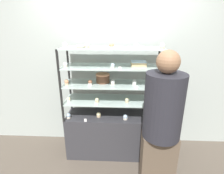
{
  "coord_description": "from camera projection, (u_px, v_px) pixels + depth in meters",
  "views": [
    {
      "loc": [
        0.11,
        -2.32,
        1.93
      ],
      "look_at": [
        0.0,
        0.0,
        1.11
      ],
      "focal_mm": 28.0,
      "sensor_mm": 36.0,
      "label": 1
    }
  ],
  "objects": [
    {
      "name": "ground_plane",
      "position": [
        112.0,
        151.0,
        2.83
      ],
      "size": [
        20.0,
        20.0,
        0.0
      ],
      "primitive_type": "plane",
      "color": "brown"
    },
    {
      "name": "cupcake_15",
      "position": [
        160.0,
        66.0,
        2.25
      ],
      "size": [
        0.05,
        0.05,
        0.07
      ],
      "color": "beige",
      "rests_on": "display_riser_upper"
    },
    {
      "name": "cupcake_19",
      "position": [
        136.0,
        46.0,
        2.14
      ],
      "size": [
        0.06,
        0.06,
        0.07
      ],
      "color": "white",
      "rests_on": "display_riser_top"
    },
    {
      "name": "cupcake_16",
      "position": [
        65.0,
        45.0,
        2.25
      ],
      "size": [
        0.06,
        0.06,
        0.07
      ],
      "color": "beige",
      "rests_on": "display_riser_top"
    },
    {
      "name": "cupcake_4",
      "position": [
        69.0,
        99.0,
        2.47
      ],
      "size": [
        0.05,
        0.05,
        0.07
      ],
      "color": "white",
      "rests_on": "display_riser_lower"
    },
    {
      "name": "price_tag_1",
      "position": [
        96.0,
        104.0,
        2.34
      ],
      "size": [
        0.04,
        0.0,
        0.04
      ],
      "color": "white",
      "rests_on": "display_riser_lower"
    },
    {
      "name": "price_tag_0",
      "position": [
        85.0,
        120.0,
        2.43
      ],
      "size": [
        0.04,
        0.0,
        0.04
      ],
      "color": "white",
      "rests_on": "display_base"
    },
    {
      "name": "cupcake_20",
      "position": [
        162.0,
        46.0,
        2.16
      ],
      "size": [
        0.06,
        0.06,
        0.07
      ],
      "color": "#CCB28C",
      "rests_on": "display_riser_top"
    },
    {
      "name": "cupcake_11",
      "position": [
        134.0,
        82.0,
        2.38
      ],
      "size": [
        0.06,
        0.06,
        0.07
      ],
      "color": "white",
      "rests_on": "display_riser_middle"
    },
    {
      "name": "cupcake_14",
      "position": [
        113.0,
        66.0,
        2.24
      ],
      "size": [
        0.05,
        0.05,
        0.07
      ],
      "color": "beige",
      "rests_on": "display_riser_upper"
    },
    {
      "name": "price_tag_3",
      "position": [
        120.0,
        68.0,
        2.16
      ],
      "size": [
        0.04,
        0.0,
        0.04
      ],
      "color": "white",
      "rests_on": "display_riser_upper"
    },
    {
      "name": "donut_glazed",
      "position": [
        80.0,
        46.0,
        2.29
      ],
      "size": [
        0.12,
        0.12,
        0.04
      ],
      "color": "#EFE5CC",
      "rests_on": "display_riser_top"
    },
    {
      "name": "cupcake_2",
      "position": [
        125.0,
        117.0,
        2.48
      ],
      "size": [
        0.06,
        0.06,
        0.07
      ],
      "color": "beige",
      "rests_on": "display_base"
    },
    {
      "name": "back_wall",
      "position": [
        113.0,
        68.0,
        2.74
      ],
      "size": [
        8.0,
        0.05,
        2.6
      ],
      "color": "#A8B2AD",
      "rests_on": "ground_plane"
    },
    {
      "name": "cupcake_1",
      "position": [
        99.0,
        115.0,
        2.55
      ],
      "size": [
        0.06,
        0.06,
        0.07
      ],
      "color": "#CCB28C",
      "rests_on": "display_base"
    },
    {
      "name": "cupcake_10",
      "position": [
        113.0,
        82.0,
        2.39
      ],
      "size": [
        0.06,
        0.06,
        0.07
      ],
      "color": "beige",
      "rests_on": "display_riser_middle"
    },
    {
      "name": "display_base",
      "position": [
        112.0,
        134.0,
        2.72
      ],
      "size": [
        1.35,
        0.45,
        0.66
      ],
      "color": "#333338",
      "rests_on": "ground_plane"
    },
    {
      "name": "cupcake_6",
      "position": [
        127.0,
        100.0,
        2.44
      ],
      "size": [
        0.05,
        0.05,
        0.07
      ],
      "color": "#CCB28C",
      "rests_on": "display_riser_lower"
    },
    {
      "name": "display_riser_lower",
      "position": [
        112.0,
        101.0,
        2.53
      ],
      "size": [
        1.35,
        0.45,
        0.25
      ],
      "color": "black",
      "rests_on": "display_base"
    },
    {
      "name": "cupcake_3",
      "position": [
        156.0,
        118.0,
        2.46
      ],
      "size": [
        0.06,
        0.06,
        0.07
      ],
      "color": "white",
      "rests_on": "display_base"
    },
    {
      "name": "layer_cake_centerpiece",
      "position": [
        103.0,
        78.0,
        2.48
      ],
      "size": [
        0.2,
        0.2,
        0.13
      ],
      "color": "brown",
      "rests_on": "display_riser_middle"
    },
    {
      "name": "sheet_cake_frosted",
      "position": [
        139.0,
        64.0,
        2.37
      ],
      "size": [
        0.2,
        0.17,
        0.07
      ],
      "color": "#DBBC84",
      "rests_on": "display_riser_upper"
    },
    {
      "name": "display_riser_top",
      "position": [
        112.0,
        49.0,
        2.28
      ],
      "size": [
        1.35,
        0.45,
        0.25
      ],
      "color": "black",
      "rests_on": "display_riser_upper"
    },
    {
      "name": "cupcake_18",
      "position": [
        112.0,
        46.0,
        2.17
      ],
      "size": [
        0.06,
        0.06,
        0.07
      ],
      "color": "white",
      "rests_on": "display_riser_top"
    },
    {
      "name": "cupcake_9",
      "position": [
        90.0,
        83.0,
        2.38
      ],
      "size": [
        0.06,
        0.06,
        0.07
      ],
      "color": "white",
      "rests_on": "display_riser_middle"
    },
    {
      "name": "cupcake_0",
      "position": [
        69.0,
        116.0,
        2.52
      ],
      "size": [
        0.06,
        0.06,
        0.07
      ],
      "color": "beige",
      "rests_on": "display_base"
    },
    {
      "name": "cupcake_17",
      "position": [
        87.0,
        45.0,
        2.23
      ],
      "size": [
        0.06,
        0.06,
        0.07
      ],
      "color": "#CCB28C",
      "rests_on": "display_riser_top"
    },
    {
      "name": "display_riser_upper",
      "position": [
        112.0,
        67.0,
        2.37
      ],
      "size": [
        1.35,
        0.45,
        0.25
      ],
      "color": "black",
      "rests_on": "display_riser_middle"
    },
    {
      "name": "price_tag_4",
      "position": [
        127.0,
        48.0,
        2.07
      ],
      "size": [
        0.04,
        0.0,
        0.04
      ],
      "color": "white",
      "rests_on": "display_riser_top"
    },
    {
      "name": "cupcake_13",
      "position": [
        65.0,
        65.0,
        2.31
      ],
      "size": [
        0.05,
        0.05,
        0.07
      ],
      "color": "beige",
      "rests_on": "display_riser_upper"
    },
    {
      "name": "cupcake_8",
      "position": [
        67.0,
        82.0,
        2.39
      ],
      "size": [
        0.06,
        0.06,
        0.07
      ],
      "color": "#CCB28C",
      "rests_on": "display_riser_middle"
    },
    {
      "name": "cupcake_7",
      "position": [
        157.0,
        102.0,
        2.38
      ],
      "size": [
        0.05,
        0.05,
        0.07
      ],
      "color": "beige",
      "rests_on": "display_riser_lower"
    },
    {
      "name": "display_riser_middle",
      "position": [
        112.0,
        85.0,
        2.45
      ],
      "size": [
        1.35,
        0.45,
        0.25
      ],
      "color": "black",
      "rests_on": "display_riser_lower"
    },
    {
      "name": "price_tag_2",
      "position": [
        137.0,
        87.0,
        2.23
      ],
      "size": [
        0.04,
        0.0,
        0.04
      ],
      "color": "white",
      "rests_on": "display_riser_middle"
    },
    {
      "name": "cupcake_12",
      "position": [
        158.0,
        83.0,
        2.34
      ],
      "size": [
        0.06,
        0.06,
        0.07
      ],
      "color": "white",
      "rests_on": "display_riser_middle"
    },
    {
      "name": "cupcake_5",
      "position": [
        97.0,
        100.0,
        2.44
      ],
      "size": [
        0.05,
        0.05,
        0.07
      ],
      "color": "#CCB28C",
      "rests_on": "display_riser_lower"
    },
    {
      "name": "customer_figure",
      "position": [
        161.0,
        125.0,
        1.86
      ],
      "size": [
        0.4,
        0.4,
        1.72
      ],
      "color": "brown",
      "rests_on": "ground_plane"
    }
  ]
}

